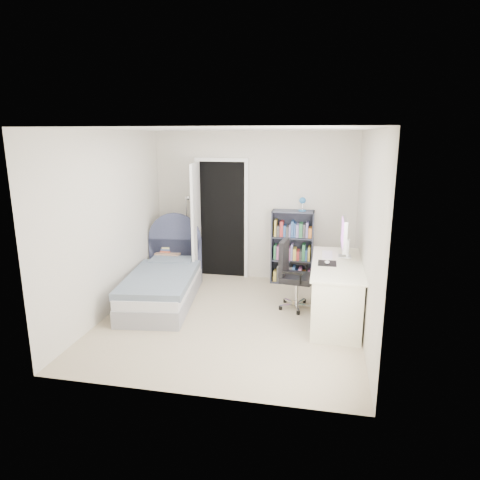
% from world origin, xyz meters
% --- Properties ---
extents(room_shell, '(3.50, 3.70, 2.60)m').
position_xyz_m(room_shell, '(0.00, 0.00, 1.25)').
color(room_shell, tan).
rests_on(room_shell, ground).
extents(door, '(0.92, 0.82, 2.06)m').
position_xyz_m(door, '(-0.77, 1.51, 1.03)').
color(door, black).
rests_on(door, ground).
extents(bed, '(1.14, 2.03, 1.19)m').
position_xyz_m(bed, '(-1.13, 0.44, 0.27)').
color(bed, gray).
rests_on(bed, ground).
extents(nightstand, '(0.41, 0.41, 0.61)m').
position_xyz_m(nightstand, '(-1.36, 1.35, 0.40)').
color(nightstand, tan).
rests_on(nightstand, ground).
extents(floor_lamp, '(0.20, 0.20, 1.43)m').
position_xyz_m(floor_lamp, '(-1.15, 1.69, 0.58)').
color(floor_lamp, silver).
rests_on(floor_lamp, ground).
extents(bookcase, '(0.69, 0.29, 1.46)m').
position_xyz_m(bookcase, '(0.68, 1.65, 0.57)').
color(bookcase, '#3C4052').
rests_on(bookcase, ground).
extents(desk, '(0.65, 1.63, 1.33)m').
position_xyz_m(desk, '(1.38, 0.29, 0.43)').
color(desk, '#F1EAC9').
rests_on(desk, ground).
extents(office_chair, '(0.53, 0.54, 0.99)m').
position_xyz_m(office_chair, '(0.76, 0.56, 0.55)').
color(office_chair, silver).
rests_on(office_chair, ground).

